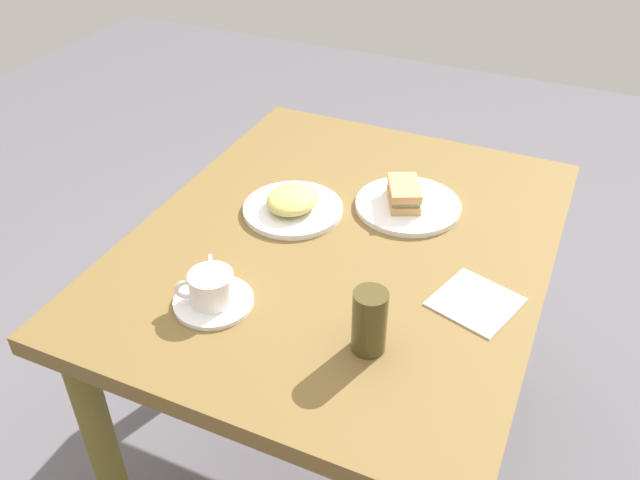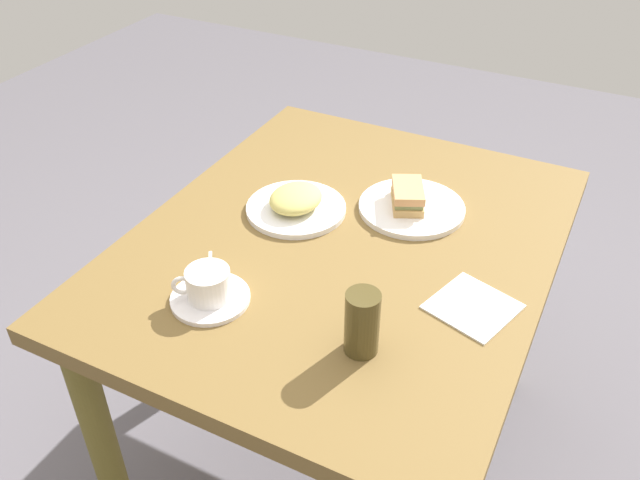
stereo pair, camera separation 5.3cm
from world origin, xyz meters
name	(u,v)px [view 2 (the right image)]	position (x,y,z in m)	size (l,w,h in m)	color
ground_plane	(338,447)	(0.00, 0.00, 0.00)	(6.00, 6.00, 0.00)	#5F5B62
dining_table	(343,276)	(0.00, 0.00, 0.65)	(1.11, 0.90, 0.76)	brown
sandwich_plate	(412,208)	(0.18, -0.10, 0.77)	(0.25, 0.25, 0.01)	white
sandwich_front	(408,196)	(0.17, -0.09, 0.80)	(0.13, 0.11, 0.05)	tan
coffee_saucer	(210,298)	(-0.31, 0.15, 0.76)	(0.16, 0.16, 0.01)	white
coffee_cup	(208,283)	(-0.31, 0.15, 0.80)	(0.09, 0.11, 0.06)	white
spoon	(210,271)	(-0.25, 0.19, 0.77)	(0.09, 0.07, 0.01)	silver
side_plate	(296,208)	(0.05, 0.15, 0.77)	(0.24, 0.24, 0.01)	white
side_food_pile	(296,198)	(0.05, 0.15, 0.79)	(0.14, 0.12, 0.04)	tan
napkin	(473,307)	(-0.10, -0.33, 0.76)	(0.15, 0.15, 0.00)	white
drinking_glass	(362,323)	(-0.30, -0.17, 0.82)	(0.06, 0.06, 0.13)	#483D1D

